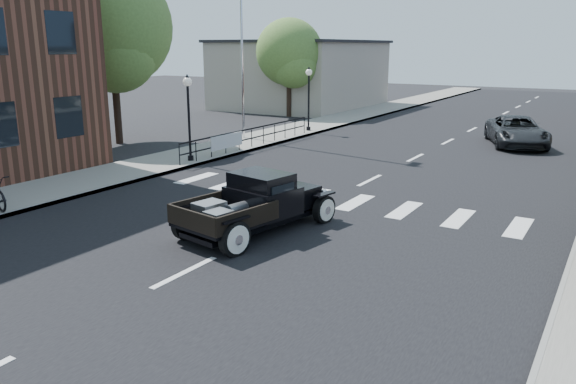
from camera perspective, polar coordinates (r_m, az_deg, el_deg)
The scene contains 14 objects.
ground at distance 14.61m, azimuth -2.62°, elevation -4.33°, with size 120.00×120.00×0.00m, color black.
road at distance 27.97m, azimuth 14.80°, elevation 4.37°, with size 14.00×80.00×0.02m, color black.
road_markings at distance 23.30m, azimuth 11.22°, elevation 2.58°, with size 12.00×60.00×0.06m, color silver, non-canonical shape.
sidewalk_left at distance 31.39m, azimuth -0.26°, elevation 6.05°, with size 3.00×80.00×0.15m, color gray.
low_building_left at distance 45.59m, azimuth 1.36°, elevation 11.77°, with size 10.00×12.00×5.00m, color #A89E8D.
railing at distance 26.52m, azimuth -3.72°, elevation 5.69°, with size 0.08×10.00×1.00m, color black, non-canonical shape.
banner at distance 24.91m, azimuth -6.20°, elevation 4.60°, with size 0.04×2.20×0.60m, color silver, non-canonical shape.
lamp_post_b at distance 23.41m, azimuth -10.03°, elevation 7.42°, with size 0.36×0.36×3.51m, color black, non-canonical shape.
lamp_post_c at distance 31.58m, azimuth 2.11°, elevation 9.43°, with size 0.36×0.36×3.51m, color black, non-canonical shape.
flagpole at distance 29.00m, azimuth -4.79°, elevation 18.47°, with size 0.12×0.12×13.15m, color silver.
big_tree_near at distance 29.18m, azimuth -17.35°, elevation 13.06°, with size 5.83×5.83×8.57m, color #4C6D2F, non-canonical shape.
big_tree_far at distance 39.13m, azimuth 0.12°, elevation 12.50°, with size 4.51×4.51×6.62m, color #4C6D2F, non-canonical shape.
hotrod_pickup at distance 14.59m, azimuth -3.25°, elevation -1.09°, with size 2.15×4.60×1.60m, color black, non-canonical shape.
second_car at distance 29.68m, azimuth 22.21°, elevation 5.72°, with size 2.36×5.11×1.42m, color black.
Camera 1 is at (7.74, -11.46, 4.73)m, focal length 35.00 mm.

